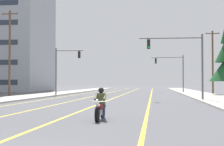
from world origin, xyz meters
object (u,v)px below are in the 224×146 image
at_px(motorcycle_with_rider, 100,107).
at_px(utility_pole_left_near, 10,52).
at_px(utility_pole_right_far, 213,61).
at_px(traffic_signal_near_left, 64,65).
at_px(traffic_signal_mid_right, 174,68).
at_px(traffic_signal_near_right, 183,56).

distance_m(motorcycle_with_rider, utility_pole_left_near, 29.25).
xyz_separation_m(utility_pole_left_near, utility_pole_right_far, (26.04, 12.19, -0.57)).
height_order(motorcycle_with_rider, traffic_signal_near_left, traffic_signal_near_left).
bearing_deg(traffic_signal_near_left, traffic_signal_mid_right, 42.73).
bearing_deg(traffic_signal_mid_right, traffic_signal_near_right, -91.20).
bearing_deg(utility_pole_right_far, traffic_signal_near_left, -157.24).
distance_m(motorcycle_with_rider, utility_pole_right_far, 38.68).
bearing_deg(traffic_signal_near_left, motorcycle_with_rider, -71.91).
relative_size(traffic_signal_mid_right, utility_pole_right_far, 0.66).
relative_size(traffic_signal_near_right, utility_pole_left_near, 0.59).
bearing_deg(traffic_signal_near_right, utility_pole_left_near, 159.97).
bearing_deg(utility_pole_left_near, traffic_signal_near_right, -20.03).
relative_size(traffic_signal_near_left, utility_pole_left_near, 0.59).
xyz_separation_m(motorcycle_with_rider, traffic_signal_near_left, (-9.25, 28.31, 3.44)).
bearing_deg(traffic_signal_near_left, utility_pole_right_far, 22.76).
xyz_separation_m(traffic_signal_mid_right, utility_pole_right_far, (5.39, -5.25, 0.75)).
height_order(traffic_signal_near_right, traffic_signal_mid_right, same).
distance_m(traffic_signal_near_left, traffic_signal_mid_right, 20.28).
distance_m(traffic_signal_mid_right, utility_pole_left_near, 27.06).
height_order(traffic_signal_near_left, utility_pole_left_near, utility_pole_left_near).
xyz_separation_m(traffic_signal_near_right, traffic_signal_mid_right, (0.52, 24.78, -0.04)).
relative_size(traffic_signal_near_right, traffic_signal_mid_right, 1.00).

